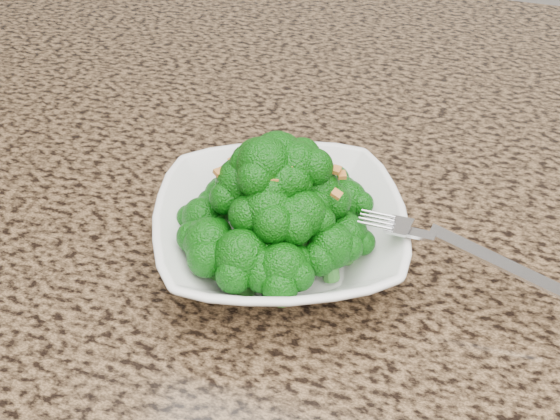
% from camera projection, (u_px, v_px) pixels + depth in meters
% --- Properties ---
extents(granite_counter, '(1.64, 1.04, 0.03)m').
position_uv_depth(granite_counter, '(432.00, 218.00, 0.66)').
color(granite_counter, brown).
rests_on(granite_counter, cabinet).
extents(bowl, '(0.27, 0.27, 0.05)m').
position_uv_depth(bowl, '(280.00, 233.00, 0.58)').
color(bowl, white).
rests_on(bowl, granite_counter).
extents(broccoli_pile, '(0.18, 0.18, 0.07)m').
position_uv_depth(broccoli_pile, '(280.00, 172.00, 0.54)').
color(broccoli_pile, '#0C580A').
rests_on(broccoli_pile, bowl).
extents(garlic_topping, '(0.11, 0.11, 0.01)m').
position_uv_depth(garlic_topping, '(280.00, 128.00, 0.52)').
color(garlic_topping, '#C67A30').
rests_on(garlic_topping, broccoli_pile).
extents(fork, '(0.18, 0.05, 0.01)m').
position_uv_depth(fork, '(426.00, 236.00, 0.53)').
color(fork, silver).
rests_on(fork, bowl).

